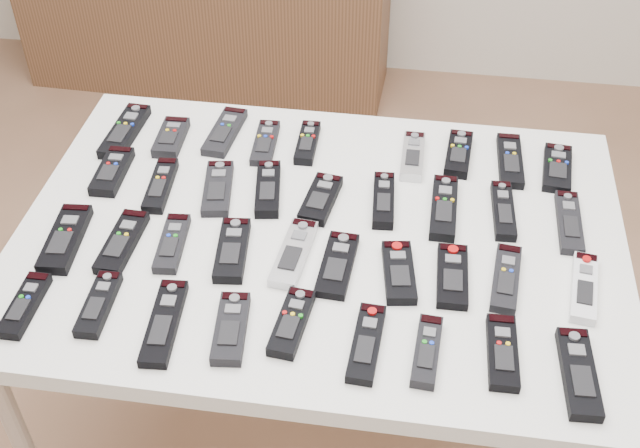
# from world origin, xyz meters

# --- Properties ---
(ground) EXTENTS (4.00, 4.00, 0.00)m
(ground) POSITION_xyz_m (0.00, 0.00, 0.00)
(ground) COLOR brown
(ground) RESTS_ON ground
(table) EXTENTS (1.25, 0.88, 0.78)m
(table) POSITION_xyz_m (0.07, -0.01, 0.72)
(table) COLOR white
(table) RESTS_ON ground
(sideboard) EXTENTS (1.54, 0.42, 0.76)m
(sideboard) POSITION_xyz_m (-0.69, 1.78, 0.38)
(sideboard) COLOR #48301D
(sideboard) RESTS_ON ground
(remote_0) EXTENTS (0.07, 0.21, 0.02)m
(remote_0) POSITION_xyz_m (-0.44, 0.26, 0.79)
(remote_0) COLOR black
(remote_0) RESTS_ON table
(remote_1) EXTENTS (0.06, 0.14, 0.02)m
(remote_1) POSITION_xyz_m (-0.33, 0.25, 0.79)
(remote_1) COLOR black
(remote_1) RESTS_ON table
(remote_2) EXTENTS (0.07, 0.19, 0.02)m
(remote_2) POSITION_xyz_m (-0.21, 0.30, 0.79)
(remote_2) COLOR black
(remote_2) RESTS_ON table
(remote_3) EXTENTS (0.06, 0.16, 0.02)m
(remote_3) POSITION_xyz_m (-0.11, 0.27, 0.79)
(remote_3) COLOR black
(remote_3) RESTS_ON table
(remote_4) EXTENTS (0.05, 0.15, 0.02)m
(remote_4) POSITION_xyz_m (-0.01, 0.28, 0.79)
(remote_4) COLOR black
(remote_4) RESTS_ON table
(remote_5) EXTENTS (0.05, 0.16, 0.02)m
(remote_5) POSITION_xyz_m (0.24, 0.26, 0.79)
(remote_5) COLOR #B7B7BC
(remote_5) RESTS_ON table
(remote_6) EXTENTS (0.06, 0.16, 0.02)m
(remote_6) POSITION_xyz_m (0.34, 0.29, 0.79)
(remote_6) COLOR black
(remote_6) RESTS_ON table
(remote_7) EXTENTS (0.06, 0.19, 0.02)m
(remote_7) POSITION_xyz_m (0.46, 0.28, 0.79)
(remote_7) COLOR black
(remote_7) RESTS_ON table
(remote_8) EXTENTS (0.08, 0.17, 0.02)m
(remote_8) POSITION_xyz_m (0.56, 0.27, 0.79)
(remote_8) COLOR black
(remote_8) RESTS_ON table
(remote_9) EXTENTS (0.06, 0.16, 0.02)m
(remote_9) POSITION_xyz_m (-0.42, 0.11, 0.79)
(remote_9) COLOR black
(remote_9) RESTS_ON table
(remote_10) EXTENTS (0.06, 0.18, 0.02)m
(remote_10) POSITION_xyz_m (-0.30, 0.08, 0.79)
(remote_10) COLOR black
(remote_10) RESTS_ON table
(remote_11) EXTENTS (0.08, 0.18, 0.02)m
(remote_11) POSITION_xyz_m (-0.17, 0.08, 0.79)
(remote_11) COLOR black
(remote_11) RESTS_ON table
(remote_12) EXTENTS (0.08, 0.18, 0.02)m
(remote_12) POSITION_xyz_m (-0.07, 0.10, 0.79)
(remote_12) COLOR black
(remote_12) RESTS_ON table
(remote_13) EXTENTS (0.08, 0.16, 0.02)m
(remote_13) POSITION_xyz_m (0.05, 0.08, 0.79)
(remote_13) COLOR black
(remote_13) RESTS_ON table
(remote_14) EXTENTS (0.06, 0.17, 0.02)m
(remote_14) POSITION_xyz_m (0.19, 0.09, 0.79)
(remote_14) COLOR black
(remote_14) RESTS_ON table
(remote_15) EXTENTS (0.06, 0.19, 0.02)m
(remote_15) POSITION_xyz_m (0.32, 0.09, 0.79)
(remote_15) COLOR black
(remote_15) RESTS_ON table
(remote_16) EXTENTS (0.05, 0.18, 0.02)m
(remote_16) POSITION_xyz_m (0.44, 0.10, 0.79)
(remote_16) COLOR black
(remote_16) RESTS_ON table
(remote_17) EXTENTS (0.05, 0.19, 0.02)m
(remote_17) POSITION_xyz_m (0.58, 0.08, 0.79)
(remote_17) COLOR black
(remote_17) RESTS_ON table
(remote_18) EXTENTS (0.08, 0.19, 0.02)m
(remote_18) POSITION_xyz_m (-0.44, -0.12, 0.79)
(remote_18) COLOR black
(remote_18) RESTS_ON table
(remote_19) EXTENTS (0.06, 0.18, 0.02)m
(remote_19) POSITION_xyz_m (-0.32, -0.11, 0.79)
(remote_19) COLOR black
(remote_19) RESTS_ON table
(remote_20) EXTENTS (0.06, 0.16, 0.02)m
(remote_20) POSITION_xyz_m (-0.22, -0.10, 0.79)
(remote_20) COLOR black
(remote_20) RESTS_ON table
(remote_21) EXTENTS (0.08, 0.18, 0.02)m
(remote_21) POSITION_xyz_m (-0.10, -0.11, 0.79)
(remote_21) COLOR black
(remote_21) RESTS_ON table
(remote_22) EXTENTS (0.07, 0.19, 0.02)m
(remote_22) POSITION_xyz_m (0.02, -0.09, 0.79)
(remote_22) COLOR #B7B7BC
(remote_22) RESTS_ON table
(remote_23) EXTENTS (0.07, 0.18, 0.02)m
(remote_23) POSITION_xyz_m (0.11, -0.11, 0.79)
(remote_23) COLOR black
(remote_23) RESTS_ON table
(remote_24) EXTENTS (0.08, 0.16, 0.02)m
(remote_24) POSITION_xyz_m (0.24, -0.12, 0.79)
(remote_24) COLOR black
(remote_24) RESTS_ON table
(remote_25) EXTENTS (0.06, 0.16, 0.02)m
(remote_25) POSITION_xyz_m (0.34, -0.11, 0.79)
(remote_25) COLOR black
(remote_25) RESTS_ON table
(remote_26) EXTENTS (0.07, 0.18, 0.02)m
(remote_26) POSITION_xyz_m (0.44, -0.10, 0.79)
(remote_26) COLOR black
(remote_26) RESTS_ON table
(remote_27) EXTENTS (0.07, 0.18, 0.02)m
(remote_27) POSITION_xyz_m (0.59, -0.11, 0.79)
(remote_27) COLOR silver
(remote_27) RESTS_ON table
(remote_28) EXTENTS (0.05, 0.15, 0.02)m
(remote_28) POSITION_xyz_m (-0.45, -0.31, 0.79)
(remote_28) COLOR black
(remote_28) RESTS_ON table
(remote_29) EXTENTS (0.05, 0.16, 0.02)m
(remote_29) POSITION_xyz_m (-0.31, -0.28, 0.79)
(remote_29) COLOR black
(remote_29) RESTS_ON table
(remote_30) EXTENTS (0.07, 0.20, 0.02)m
(remote_30) POSITION_xyz_m (-0.18, -0.31, 0.79)
(remote_30) COLOR black
(remote_30) RESTS_ON table
(remote_31) EXTENTS (0.07, 0.17, 0.02)m
(remote_31) POSITION_xyz_m (-0.05, -0.31, 0.79)
(remote_31) COLOR black
(remote_31) RESTS_ON table
(remote_32) EXTENTS (0.07, 0.16, 0.02)m
(remote_32) POSITION_xyz_m (0.05, -0.28, 0.79)
(remote_32) COLOR black
(remote_32) RESTS_ON table
(remote_33) EXTENTS (0.06, 0.18, 0.02)m
(remote_33) POSITION_xyz_m (0.19, -0.30, 0.79)
(remote_33) COLOR black
(remote_33) RESTS_ON table
(remote_34) EXTENTS (0.05, 0.16, 0.02)m
(remote_34) POSITION_xyz_m (0.30, -0.31, 0.79)
(remote_34) COLOR black
(remote_34) RESTS_ON table
(remote_35) EXTENTS (0.06, 0.16, 0.02)m
(remote_35) POSITION_xyz_m (0.43, -0.29, 0.79)
(remote_35) COLOR black
(remote_35) RESTS_ON table
(remote_36) EXTENTS (0.06, 0.19, 0.02)m
(remote_36) POSITION_xyz_m (0.56, -0.32, 0.79)
(remote_36) COLOR black
(remote_36) RESTS_ON table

